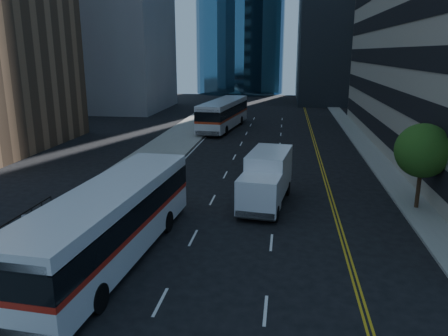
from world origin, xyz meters
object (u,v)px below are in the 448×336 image
(street_tree, at_px, (423,151))
(bus_front, at_px, (112,221))
(bus_rear, at_px, (224,113))
(box_truck, at_px, (267,178))
(pedestrian, at_px, (27,231))

(street_tree, xyz_separation_m, bus_front, (-15.60, -8.84, -1.75))
(street_tree, relative_size, bus_rear, 0.37)
(street_tree, relative_size, box_truck, 0.73)
(street_tree, bearing_deg, bus_rear, 120.27)
(street_tree, relative_size, bus_front, 0.38)
(bus_front, distance_m, bus_rear, 35.57)
(street_tree, xyz_separation_m, bus_rear, (-15.60, 26.73, -1.73))
(box_truck, relative_size, pedestrian, 4.18)
(box_truck, bearing_deg, street_tree, 9.88)
(box_truck, xyz_separation_m, pedestrian, (-10.96, -8.11, -0.72))
(bus_rear, distance_m, pedestrian, 35.49)
(bus_rear, bearing_deg, pedestrian, -90.04)
(bus_rear, xyz_separation_m, pedestrian, (-4.41, -35.21, -0.93))
(street_tree, bearing_deg, pedestrian, -157.03)
(street_tree, distance_m, bus_rear, 30.99)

